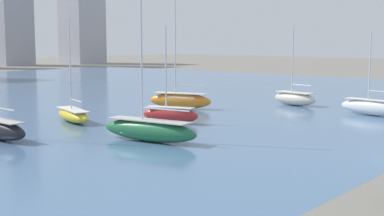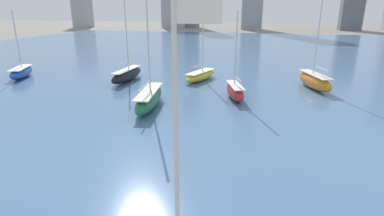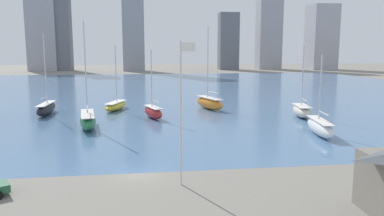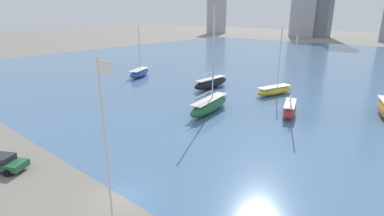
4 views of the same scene
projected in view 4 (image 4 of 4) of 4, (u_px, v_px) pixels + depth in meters
The scene contains 9 objects.
ground_plane at pixel (124, 197), 23.85m from camera, with size 500.00×500.00×0.00m, color gray.
harbor_water at pixel (349, 71), 74.99m from camera, with size 180.00×140.00×0.00m.
flag_pole at pixel (107, 151), 17.26m from camera, with size 1.24×0.14×11.84m.
sailboat_green at pixel (210, 105), 43.76m from camera, with size 3.74×10.65×15.13m.
sailboat_black at pixel (211, 83), 57.83m from camera, with size 2.12×9.79×13.82m.
sailboat_blue at pixel (139, 73), 68.00m from camera, with size 5.41×8.38×11.15m.
sailboat_red at pixel (290, 109), 42.38m from camera, with size 3.82×7.03×11.13m.
sailboat_yellow at pixel (274, 90), 53.25m from camera, with size 4.77×8.59×11.93m.
parked_sedan_green at pixel (0, 162), 27.74m from camera, with size 5.13×3.91×1.50m.
Camera 4 is at (17.38, -12.26, 14.03)m, focal length 28.00 mm.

